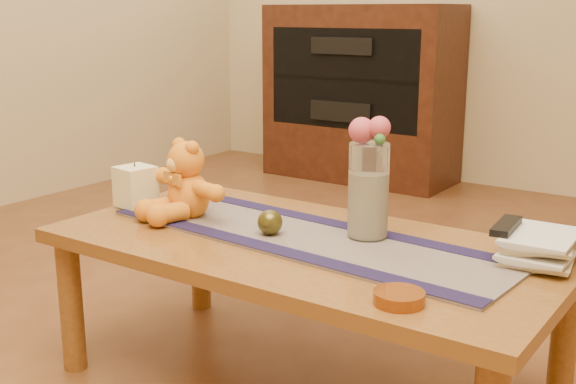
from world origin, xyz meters
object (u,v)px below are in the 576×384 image
Objects in this scene: glass_vase at (368,191)px; tv_remote at (506,226)px; bronze_ball at (270,222)px; book_bottom at (505,253)px; teddy_bear at (188,180)px; pillar_candle at (136,186)px; amber_dish at (399,298)px.

tv_remote is (0.36, 0.06, -0.05)m from glass_vase.
bronze_ball is 0.31× the size of book_bottom.
teddy_bear is at bearing -168.15° from glass_vase.
pillar_candle reaches higher than tv_remote.
bronze_ball is 0.63× the size of amber_dish.
amber_dish is at bearing -52.67° from glass_vase.
bronze_ball is (-0.23, -0.14, -0.09)m from glass_vase.
teddy_bear is 0.87m from amber_dish.
amber_dish is at bearing -23.73° from bronze_ball.
teddy_bear is 2.56× the size of pillar_candle.
pillar_candle is at bearing 167.66° from amber_dish.
glass_vase is 1.17× the size of book_bottom.
pillar_candle is 0.79× the size of tv_remote.
teddy_bear is 1.46× the size of book_bottom.
book_bottom is at bearing 10.34° from pillar_candle.
book_bottom is (0.36, 0.07, -0.13)m from glass_vase.
tv_remote is at bearing 9.96° from glass_vase.
bronze_ball is 0.55m from amber_dish.
amber_dish is (-0.09, -0.42, -0.07)m from tv_remote.
glass_vase is at bearing -176.68° from book_bottom.
pillar_candle is 1.14m from book_bottom.
pillar_candle reaches higher than book_bottom.
amber_dish is (0.82, -0.24, -0.10)m from teddy_bear.
pillar_candle reaches higher than bronze_ball.
bronze_ball is (0.32, -0.02, -0.07)m from teddy_bear.
bronze_ball is at bearing 156.27° from amber_dish.
amber_dish is at bearing -106.96° from tv_remote.
book_bottom is at bearing 11.52° from glass_vase.
teddy_bear is 0.56m from glass_vase.
teddy_bear reaches higher than tv_remote.
bronze_ball is 0.44× the size of tv_remote.
glass_vase is at bearing 30.51° from bronze_ball.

